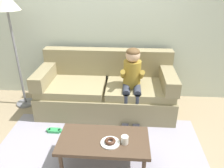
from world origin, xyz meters
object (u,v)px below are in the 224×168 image
(couch, at_px, (106,90))
(floor_lamp, at_px, (7,11))
(mug, at_px, (125,140))
(toy_controller, at_px, (54,131))
(donut, at_px, (110,141))
(coffee_table, at_px, (104,142))
(person_child, at_px, (132,78))

(couch, xyz_separation_m, floor_lamp, (-1.42, 0.03, 1.21))
(floor_lamp, bearing_deg, mug, -37.38)
(mug, bearing_deg, toy_controller, 149.31)
(donut, bearing_deg, toy_controller, 144.22)
(floor_lamp, bearing_deg, toy_controller, -44.88)
(donut, xyz_separation_m, mug, (0.16, 0.02, 0.01))
(coffee_table, height_order, person_child, person_child)
(coffee_table, relative_size, donut, 8.40)
(coffee_table, relative_size, toy_controller, 4.46)
(coffee_table, bearing_deg, floor_lamp, 139.51)
(toy_controller, xyz_separation_m, floor_lamp, (-0.74, 0.73, 1.53))
(toy_controller, bearing_deg, donut, -65.29)
(coffee_table, distance_m, toy_controller, 1.00)
(couch, height_order, person_child, person_child)
(coffee_table, height_order, mug, mug)
(person_child, height_order, donut, person_child)
(couch, relative_size, person_child, 1.92)
(mug, bearing_deg, couch, 103.99)
(coffee_table, bearing_deg, person_child, 73.24)
(toy_controller, bearing_deg, couch, 16.37)
(couch, distance_m, donut, 1.33)
(person_child, height_order, mug, person_child)
(couch, distance_m, toy_controller, 1.03)
(coffee_table, distance_m, person_child, 1.14)
(coffee_table, distance_m, floor_lamp, 2.32)
(coffee_table, relative_size, mug, 11.20)
(person_child, relative_size, mug, 12.24)
(couch, height_order, floor_lamp, floor_lamp)
(donut, distance_m, toy_controller, 1.12)
(person_child, bearing_deg, toy_controller, -155.47)
(person_child, distance_m, mug, 1.12)
(person_child, distance_m, donut, 1.16)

